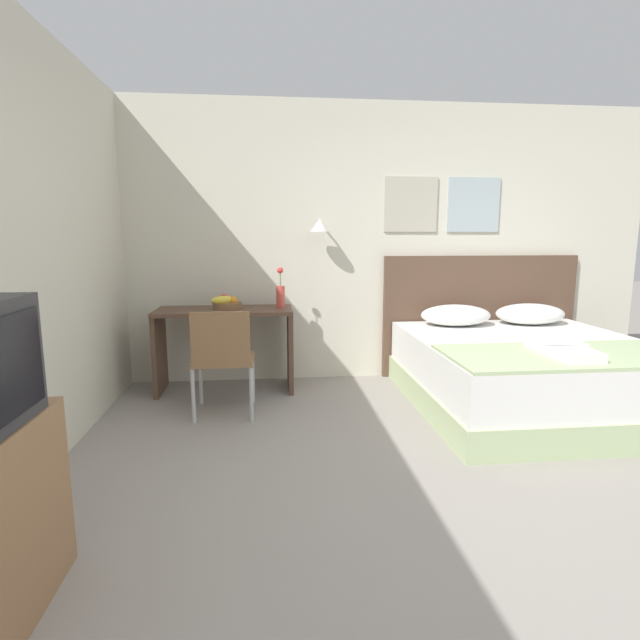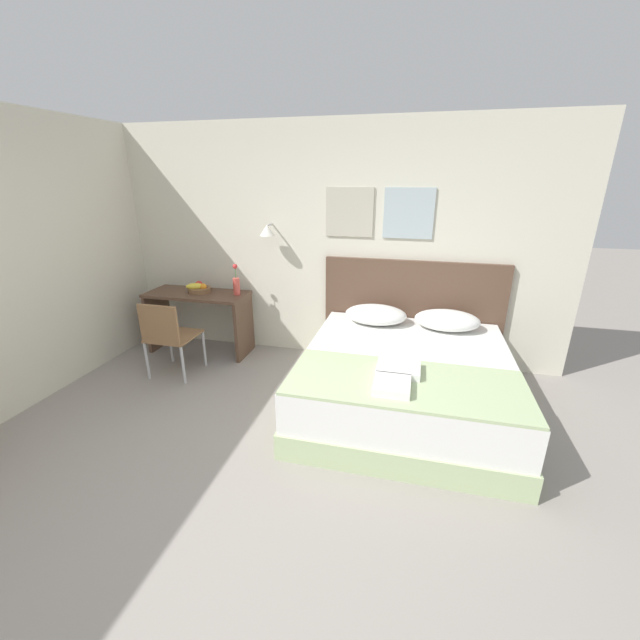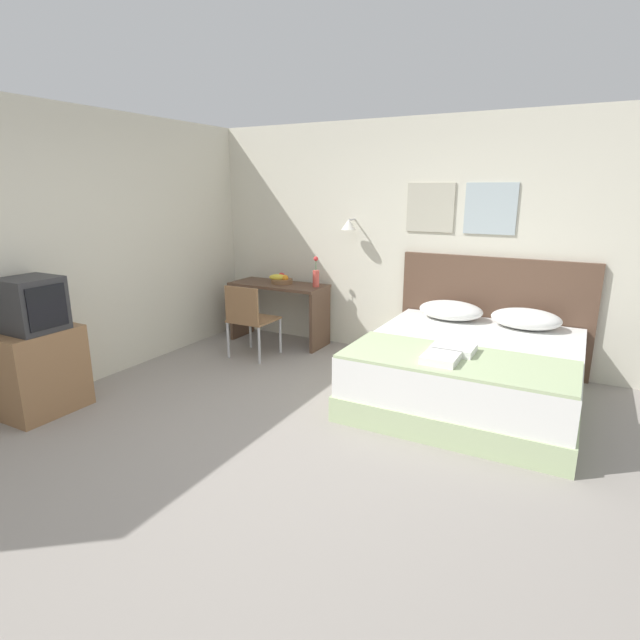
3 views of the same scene
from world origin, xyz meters
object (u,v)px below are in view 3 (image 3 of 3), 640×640
Objects in this scene: desk_chair at (248,316)px; television at (31,304)px; flower_vase at (316,276)px; folded_towel_near_foot at (453,349)px; pillow_left at (451,310)px; fruit_bowl at (281,280)px; tv_stand at (42,372)px; bed at (469,372)px; headboard at (492,314)px; desk at (279,301)px; throw_blanket at (456,360)px; pillow_right at (526,319)px; folded_towel_mid_bed at (441,358)px.

television reaches higher than desk_chair.
television is at bearing -109.67° from desk_chair.
folded_towel_near_foot is at bearing -31.69° from flower_vase.
pillow_left is 2.33× the size of fruit_bowl.
desk_chair reaches higher than tv_stand.
headboard is (0.00, 1.02, 0.32)m from bed.
desk is 3.31× the size of flower_vase.
tv_stand is at bearing -156.25° from throw_blanket.
folded_towel_near_foot is 0.93× the size of flower_vase.
tv_stand is (-3.15, -1.55, -0.25)m from folded_towel_near_foot.
fruit_bowl is (-2.50, -0.26, 0.20)m from headboard.
folded_towel_near_foot is 0.28× the size of desk.
throw_blanket is 2.56m from desk_chair.
desk_chair is at bearing -122.54° from flower_vase.
throw_blanket is 3.52m from television.
headboard is at bearing 90.00° from bed.
pillow_right reaches higher than throw_blanket.
bed is 5.81× the size of folded_towel_near_foot.
throw_blanket is 2.44× the size of tv_stand.
headboard is 1.59m from throw_blanket.
flower_vase is (-1.95, 1.21, 0.26)m from folded_towel_near_foot.
fruit_bowl reaches higher than throw_blanket.
folded_towel_mid_bed is 0.81× the size of flower_vase.
flower_vase is (-2.38, 0.06, 0.22)m from pillow_right.
headboard is 2.67× the size of tv_stand.
flower_vase is (0.49, 0.01, 0.08)m from fruit_bowl.
bed is 2.67m from fruit_bowl.
folded_towel_mid_bed is at bearing -37.63° from flower_vase.
flower_vase is (0.51, 0.04, 0.36)m from desk.
flower_vase is 3.05m from tv_stand.
folded_towel_mid_bed is 2.83m from desk.
pillow_right is 0.77× the size of desk_chair.
folded_towel_near_foot reaches higher than throw_blanket.
throw_blanket is at bearing -74.01° from pillow_left.
folded_towel_near_foot is (-0.06, -0.44, 0.34)m from bed.
flower_vase is at bearing 159.04° from bed.
folded_towel_mid_bed is (-0.09, -1.73, 0.02)m from headboard.
fruit_bowl is 0.77× the size of flower_vase.
pillow_left is 3.93m from television.
folded_towel_near_foot is at bearing -92.31° from headboard.
folded_towel_mid_bed is at bearing -107.78° from pillow_right.
bed is 0.89m from pillow_right.
folded_towel_mid_bed is (-0.09, -0.71, 0.34)m from bed.
bed is at bearing 31.75° from tv_stand.
television is at bearing -104.18° from desk.
pillow_right is (0.37, -0.31, 0.06)m from headboard.
bed is 1.10× the size of throw_blanket.
throw_blanket is 2.84m from fruit_bowl.
folded_towel_mid_bed is at bearing -92.92° from headboard.
folded_towel_near_foot is 3.53m from television.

